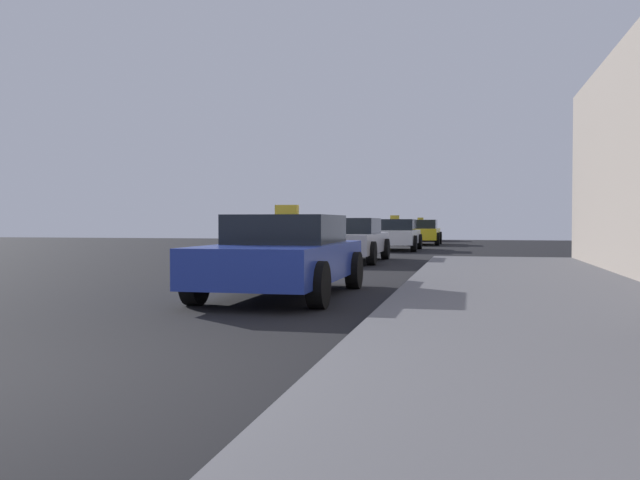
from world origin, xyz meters
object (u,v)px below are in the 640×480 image
object	(u,v)px
car_white	(394,234)
car_red	(420,230)
car_yellow	(420,232)
car_blue	(284,255)
car_silver	(349,239)

from	to	relation	value
car_white	car_red	distance (m)	14.27
car_yellow	car_red	size ratio (longest dim) A/B	1.01
car_white	car_yellow	bearing A→B (deg)	-94.19
car_blue	car_red	bearing A→B (deg)	-89.63
car_blue	car_yellow	xyz separation A→B (m)	(0.32, 24.36, -0.00)
car_yellow	car_red	xyz separation A→B (m)	(-0.53, 7.11, 0.00)
car_white	car_silver	bearing A→B (deg)	87.11
car_silver	car_yellow	size ratio (longest dim) A/B	1.10
car_white	car_red	size ratio (longest dim) A/B	1.02
car_blue	car_silver	bearing A→B (deg)	-86.15
car_silver	car_white	xyz separation A→B (m)	(0.41, 8.10, -0.00)
car_blue	car_silver	distance (m)	9.12
car_white	car_red	xyz separation A→B (m)	(-0.00, 14.27, -0.00)
car_silver	car_white	bearing A→B (deg)	-92.89
car_silver	car_red	xyz separation A→B (m)	(0.41, 22.37, -0.00)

